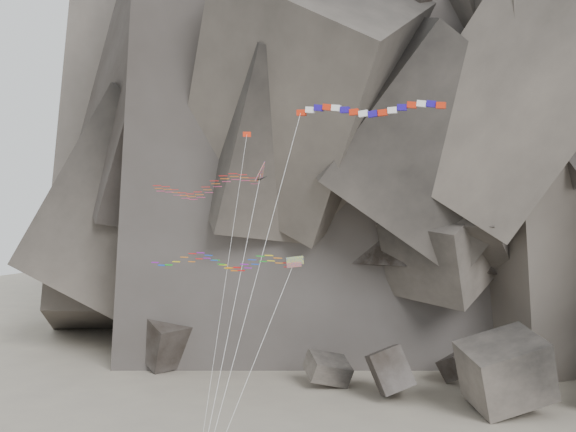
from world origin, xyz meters
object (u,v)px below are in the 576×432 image
(delta_kite, at_px, (201,186))
(parafoil_kite, at_px, (216,261))
(pennant_kite, at_px, (236,205))
(banner_kite, at_px, (367,111))

(delta_kite, distance_m, parafoil_kite, 8.86)
(delta_kite, bearing_deg, pennant_kite, -39.86)
(parafoil_kite, xyz_separation_m, pennant_kite, (0.63, 2.02, 4.00))
(parafoil_kite, bearing_deg, delta_kite, 99.85)
(delta_kite, bearing_deg, parafoil_kite, -56.51)
(banner_kite, xyz_separation_m, parafoil_kite, (-9.83, -4.84, -10.79))
(delta_kite, relative_size, pennant_kite, 0.92)
(banner_kite, bearing_deg, pennant_kite, -166.25)
(delta_kite, relative_size, banner_kite, 0.86)
(delta_kite, distance_m, pennant_kite, 6.15)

